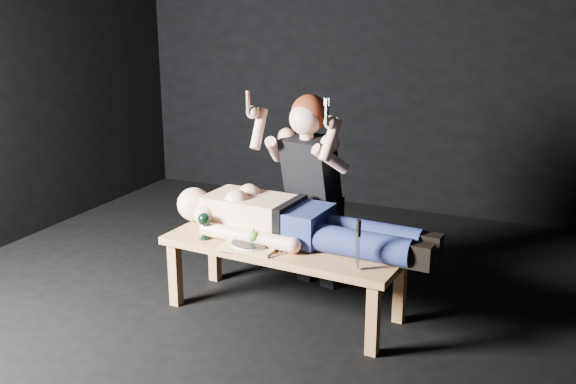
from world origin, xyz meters
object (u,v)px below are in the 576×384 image
object	(u,v)px
lying_man	(298,218)
carving_knife	(358,245)
serving_tray	(250,246)
kneeling_woman	(318,189)
goblet	(205,226)
table	(285,278)

from	to	relation	value
lying_man	carving_knife	bearing A→B (deg)	-27.36
serving_tray	kneeling_woman	bearing A→B (deg)	75.52
lying_man	serving_tray	world-z (taller)	lying_man
kneeling_woman	goblet	world-z (taller)	kneeling_woman
kneeling_woman	carving_knife	distance (m)	0.85
serving_tray	lying_man	bearing A→B (deg)	49.26
kneeling_woman	serving_tray	bearing A→B (deg)	-91.83
lying_man	serving_tray	bearing A→B (deg)	-127.16
goblet	kneeling_woman	bearing A→B (deg)	51.67
goblet	carving_knife	world-z (taller)	carving_knife
table	kneeling_woman	size ratio (longest dim) A/B	1.10
lying_man	goblet	xyz separation A→B (m)	(-0.52, -0.21, -0.06)
kneeling_woman	carving_knife	xyz separation A→B (m)	(0.50, -0.68, -0.07)
table	serving_tray	distance (m)	0.32
serving_tray	table	bearing A→B (deg)	45.99
table	goblet	world-z (taller)	goblet
table	goblet	xyz separation A→B (m)	(-0.47, -0.13, 0.31)
lying_man	carving_knife	xyz separation A→B (m)	(0.47, -0.28, -0.00)
lying_man	carving_knife	world-z (taller)	lying_man
table	kneeling_woman	xyz separation A→B (m)	(0.02, 0.48, 0.43)
table	serving_tray	world-z (taller)	serving_tray
kneeling_woman	carving_knife	size ratio (longest dim) A/B	4.73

